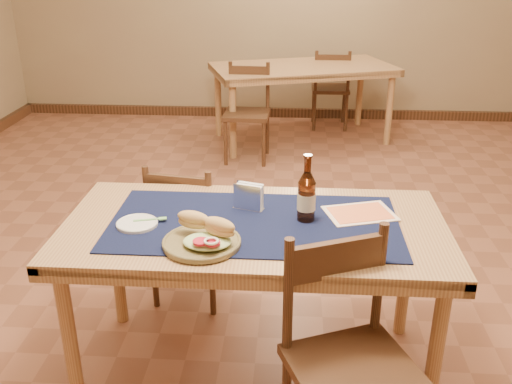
# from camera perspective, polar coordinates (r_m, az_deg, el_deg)

# --- Properties ---
(room) EXTENTS (6.04, 7.04, 2.84)m
(room) POSITION_cam_1_polar(r_m,az_deg,el_deg) (2.96, 0.94, 15.34)
(room) COLOR brown
(room) RESTS_ON ground
(main_table) EXTENTS (1.60, 0.80, 0.75)m
(main_table) POSITION_cam_1_polar(r_m,az_deg,el_deg) (2.42, -0.16, -4.91)
(main_table) COLOR tan
(main_table) RESTS_ON ground
(placemat) EXTENTS (1.20, 0.60, 0.01)m
(placemat) POSITION_cam_1_polar(r_m,az_deg,el_deg) (2.38, -0.16, -3.10)
(placemat) COLOR #0E1435
(placemat) RESTS_ON main_table
(baseboard) EXTENTS (6.00, 7.00, 0.10)m
(baseboard) POSITION_cam_1_polar(r_m,az_deg,el_deg) (3.42, 0.80, -7.69)
(baseboard) COLOR #4C2D1B
(baseboard) RESTS_ON ground
(back_table) EXTENTS (1.90, 1.36, 0.75)m
(back_table) POSITION_cam_1_polar(r_m,az_deg,el_deg) (5.68, 4.70, 11.66)
(back_table) COLOR tan
(back_table) RESTS_ON ground
(chair_main_far) EXTENTS (0.44, 0.44, 0.82)m
(chair_main_far) POSITION_cam_1_polar(r_m,az_deg,el_deg) (3.06, -6.72, -3.72)
(chair_main_far) COLOR #4C2D1B
(chair_main_far) RESTS_ON ground
(chair_main_near) EXTENTS (0.55, 0.55, 0.91)m
(chair_main_near) POSITION_cam_1_polar(r_m,az_deg,el_deg) (2.12, 9.38, -16.24)
(chair_main_near) COLOR #4C2D1B
(chair_main_near) RESTS_ON ground
(chair_back_near) EXTENTS (0.41, 0.41, 0.86)m
(chair_back_near) POSITION_cam_1_polar(r_m,az_deg,el_deg) (5.19, -0.87, 8.11)
(chair_back_near) COLOR #4C2D1B
(chair_back_near) RESTS_ON ground
(chair_back_far) EXTENTS (0.39, 0.39, 0.84)m
(chair_back_far) POSITION_cam_1_polar(r_m,az_deg,el_deg) (6.18, 7.48, 10.32)
(chair_back_far) COLOR #4C2D1B
(chair_back_far) RESTS_ON ground
(sandwich_plate) EXTENTS (0.30, 0.30, 0.12)m
(sandwich_plate) POSITION_cam_1_polar(r_m,az_deg,el_deg) (2.20, -5.23, -4.57)
(sandwich_plate) COLOR brown
(sandwich_plate) RESTS_ON placemat
(side_plate) EXTENTS (0.17, 0.17, 0.01)m
(side_plate) POSITION_cam_1_polar(r_m,az_deg,el_deg) (2.40, -11.81, -3.07)
(side_plate) COLOR silver
(side_plate) RESTS_ON placemat
(fork) EXTENTS (0.14, 0.05, 0.00)m
(fork) POSITION_cam_1_polar(r_m,az_deg,el_deg) (2.41, -10.28, -2.70)
(fork) COLOR #73BE68
(fork) RESTS_ON side_plate
(beer_bottle) EXTENTS (0.08, 0.08, 0.29)m
(beer_bottle) POSITION_cam_1_polar(r_m,az_deg,el_deg) (2.36, 5.07, -0.43)
(beer_bottle) COLOR #4E230E
(beer_bottle) RESTS_ON placemat
(napkin_holder) EXTENTS (0.14, 0.09, 0.12)m
(napkin_holder) POSITION_cam_1_polar(r_m,az_deg,el_deg) (2.47, -0.74, -0.53)
(napkin_holder) COLOR white
(napkin_holder) RESTS_ON placemat
(menu_card) EXTENTS (0.33, 0.28, 0.01)m
(menu_card) POSITION_cam_1_polar(r_m,az_deg,el_deg) (2.49, 10.35, -2.10)
(menu_card) COLOR #FCDBBF
(menu_card) RESTS_ON placemat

